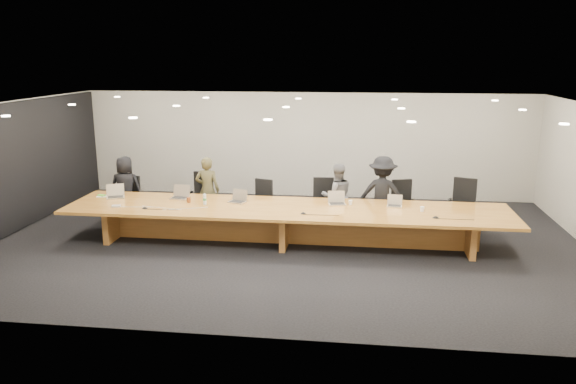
# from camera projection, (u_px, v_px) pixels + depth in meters

# --- Properties ---
(ground) EXTENTS (12.00, 12.00, 0.00)m
(ground) POSITION_uv_depth(u_px,v_px,m) (286.00, 243.00, 11.53)
(ground) COLOR black
(ground) RESTS_ON ground
(back_wall) EXTENTS (12.00, 0.02, 2.80)m
(back_wall) POSITION_uv_depth(u_px,v_px,m) (305.00, 145.00, 15.05)
(back_wall) COLOR silver
(back_wall) RESTS_ON ground
(left_wall_panel) EXTENTS (0.08, 7.84, 2.74)m
(left_wall_panel) POSITION_uv_depth(u_px,v_px,m) (10.00, 170.00, 11.93)
(left_wall_panel) COLOR black
(left_wall_panel) RESTS_ON ground
(conference_table) EXTENTS (9.00, 1.80, 0.75)m
(conference_table) POSITION_uv_depth(u_px,v_px,m) (286.00, 218.00, 11.41)
(conference_table) COLOR #915C1F
(conference_table) RESTS_ON ground
(chair_far_left) EXTENTS (0.63, 0.63, 1.01)m
(chair_far_left) POSITION_uv_depth(u_px,v_px,m) (128.00, 197.00, 13.16)
(chair_far_left) COLOR black
(chair_far_left) RESTS_ON ground
(chair_left) EXTENTS (0.72, 0.72, 1.15)m
(chair_left) POSITION_uv_depth(u_px,v_px,m) (199.00, 197.00, 12.86)
(chair_left) COLOR black
(chair_left) RESTS_ON ground
(chair_mid_left) EXTENTS (0.66, 0.66, 1.03)m
(chair_mid_left) POSITION_uv_depth(u_px,v_px,m) (260.00, 202.00, 12.69)
(chair_mid_left) COLOR black
(chair_mid_left) RESTS_ON ground
(chair_mid_right) EXTENTS (0.59, 0.59, 1.10)m
(chair_mid_right) POSITION_uv_depth(u_px,v_px,m) (323.00, 203.00, 12.50)
(chair_mid_right) COLOR black
(chair_mid_right) RESTS_ON ground
(chair_right) EXTENTS (0.70, 0.70, 1.10)m
(chair_right) POSITION_uv_depth(u_px,v_px,m) (405.00, 205.00, 12.33)
(chair_right) COLOR black
(chair_right) RESTS_ON ground
(chair_far_right) EXTENTS (0.77, 0.77, 1.18)m
(chair_far_right) POSITION_uv_depth(u_px,v_px,m) (462.00, 205.00, 12.13)
(chair_far_right) COLOR black
(chair_far_right) RESTS_ON ground
(person_a) EXTENTS (0.77, 0.54, 1.49)m
(person_a) POSITION_uv_depth(u_px,v_px,m) (126.00, 188.00, 13.06)
(person_a) COLOR black
(person_a) RESTS_ON ground
(person_b) EXTENTS (0.57, 0.38, 1.53)m
(person_b) POSITION_uv_depth(u_px,v_px,m) (208.00, 190.00, 12.75)
(person_b) COLOR #3E3A22
(person_b) RESTS_ON ground
(person_c) EXTENTS (0.83, 0.72, 1.45)m
(person_c) POSITION_uv_depth(u_px,v_px,m) (337.00, 196.00, 12.38)
(person_c) COLOR #5C5C5F
(person_c) RESTS_ON ground
(person_d) EXTENTS (1.14, 0.75, 1.65)m
(person_d) POSITION_uv_depth(u_px,v_px,m) (382.00, 194.00, 12.18)
(person_d) COLOR black
(person_d) RESTS_ON ground
(laptop_a) EXTENTS (0.45, 0.39, 0.29)m
(laptop_a) POSITION_uv_depth(u_px,v_px,m) (115.00, 191.00, 12.09)
(laptop_a) COLOR #C5B596
(laptop_a) RESTS_ON conference_table
(laptop_b) EXTENTS (0.40, 0.31, 0.29)m
(laptop_b) POSITION_uv_depth(u_px,v_px,m) (179.00, 192.00, 12.02)
(laptop_b) COLOR tan
(laptop_b) RESTS_ON conference_table
(laptop_c) EXTENTS (0.40, 0.34, 0.27)m
(laptop_c) POSITION_uv_depth(u_px,v_px,m) (237.00, 196.00, 11.72)
(laptop_c) COLOR tan
(laptop_c) RESTS_ON conference_table
(laptop_d) EXTENTS (0.39, 0.32, 0.27)m
(laptop_d) POSITION_uv_depth(u_px,v_px,m) (337.00, 198.00, 11.54)
(laptop_d) COLOR #C5B396
(laptop_d) RESTS_ON conference_table
(laptop_e) EXTENTS (0.32, 0.25, 0.24)m
(laptop_e) POSITION_uv_depth(u_px,v_px,m) (395.00, 201.00, 11.40)
(laptop_e) COLOR #C2B094
(laptop_e) RESTS_ON conference_table
(water_bottle) EXTENTS (0.09, 0.09, 0.22)m
(water_bottle) POSITION_uv_depth(u_px,v_px,m) (205.00, 199.00, 11.56)
(water_bottle) COLOR silver
(water_bottle) RESTS_ON conference_table
(amber_mug) EXTENTS (0.09, 0.09, 0.10)m
(amber_mug) POSITION_uv_depth(u_px,v_px,m) (189.00, 200.00, 11.74)
(amber_mug) COLOR brown
(amber_mug) RESTS_ON conference_table
(paper_cup_near) EXTENTS (0.10, 0.10, 0.09)m
(paper_cup_near) POSITION_uv_depth(u_px,v_px,m) (350.00, 203.00, 11.55)
(paper_cup_near) COLOR silver
(paper_cup_near) RESTS_ON conference_table
(paper_cup_far) EXTENTS (0.10, 0.10, 0.10)m
(paper_cup_far) POSITION_uv_depth(u_px,v_px,m) (422.00, 209.00, 11.04)
(paper_cup_far) COLOR white
(paper_cup_far) RESTS_ON conference_table
(notepad) EXTENTS (0.26, 0.22, 0.01)m
(notepad) POSITION_uv_depth(u_px,v_px,m) (103.00, 196.00, 12.25)
(notepad) COLOR white
(notepad) RESTS_ON conference_table
(lime_gadget) EXTENTS (0.18, 0.14, 0.03)m
(lime_gadget) POSITION_uv_depth(u_px,v_px,m) (101.00, 195.00, 12.23)
(lime_gadget) COLOR #62BF32
(lime_gadget) RESTS_ON notepad
(av_box) EXTENTS (0.21, 0.18, 0.03)m
(av_box) POSITION_uv_depth(u_px,v_px,m) (116.00, 206.00, 11.41)
(av_box) COLOR silver
(av_box) RESTS_ON conference_table
(mic_left) EXTENTS (0.14, 0.14, 0.03)m
(mic_left) POSITION_uv_depth(u_px,v_px,m) (145.00, 208.00, 11.28)
(mic_left) COLOR black
(mic_left) RESTS_ON conference_table
(mic_center) EXTENTS (0.13, 0.13, 0.03)m
(mic_center) POSITION_uv_depth(u_px,v_px,m) (303.00, 213.00, 10.90)
(mic_center) COLOR black
(mic_center) RESTS_ON conference_table
(mic_right) EXTENTS (0.17, 0.17, 0.03)m
(mic_right) POSITION_uv_depth(u_px,v_px,m) (436.00, 217.00, 10.62)
(mic_right) COLOR black
(mic_right) RESTS_ON conference_table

